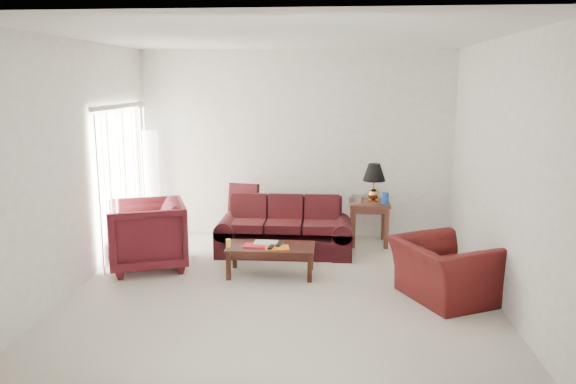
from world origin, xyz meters
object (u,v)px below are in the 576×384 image
Objects in this scene: end_table at (369,223)px; armchair_left at (146,235)px; coffee_table at (271,260)px; sofa at (284,227)px; armchair_right at (444,270)px; floor_lamp at (152,184)px.

armchair_left reaches higher than end_table.
end_table is 3.39m from armchair_left.
end_table reaches higher than coffee_table.
end_table is at bearing 35.99° from coffee_table.
sofa is 2.94× the size of end_table.
sofa is 1.93× the size of armchair_left.
armchair_left reaches higher than sofa.
sofa is at bearing 24.41° from armchair_right.
floor_lamp is (-3.47, 0.12, 0.55)m from end_table.
floor_lamp reaches higher than sofa.
end_table is at bearing -8.54° from armchair_right.
armchair_left is (0.40, -1.53, -0.42)m from floor_lamp.
sofa reaches higher than armchair_right.
sofa is at bearing 92.77° from armchair_left.
floor_lamp reaches higher than armchair_left.
end_table is 0.62× the size of armchair_right.
coffee_table is (-2.10, 0.67, -0.15)m from armchair_right.
floor_lamp reaches higher than armchair_right.
floor_lamp is 1.56× the size of coffee_table.
sofa is 1.11× the size of floor_lamp.
sofa is 2.37m from floor_lamp.
sofa is at bearing -154.05° from end_table.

